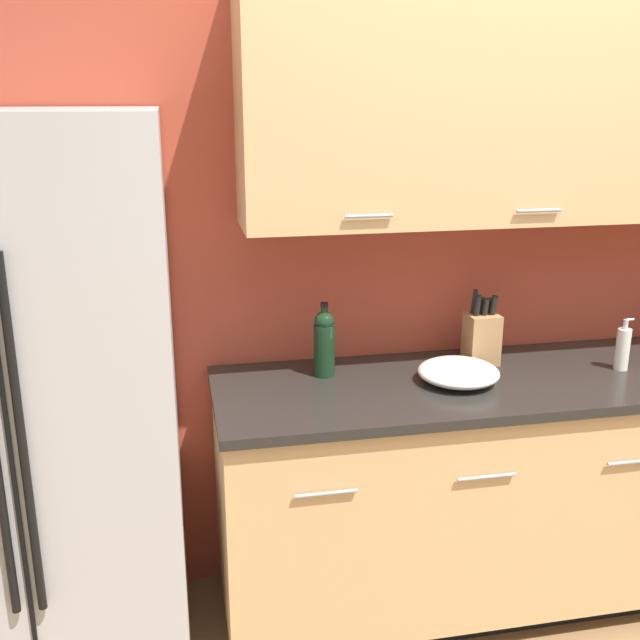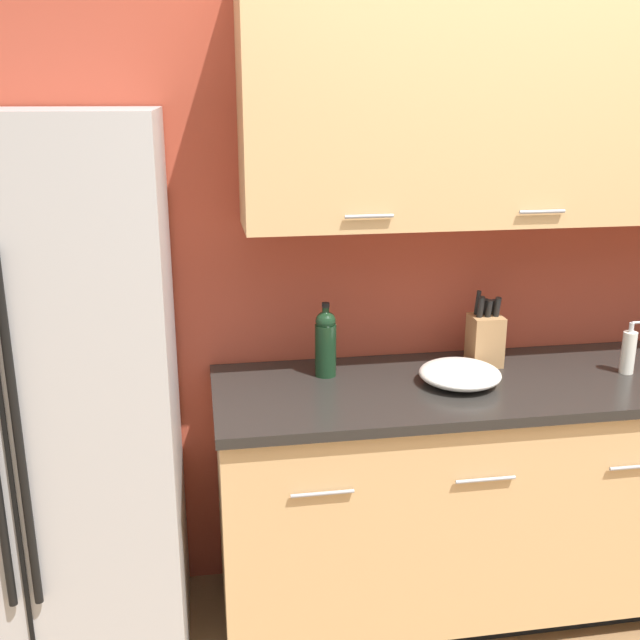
% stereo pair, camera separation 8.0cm
% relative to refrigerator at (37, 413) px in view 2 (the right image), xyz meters
% --- Properties ---
extents(wall_back, '(10.00, 0.39, 2.60)m').
position_rel_refrigerator_xyz_m(wall_back, '(1.74, 0.35, 0.54)').
color(wall_back, '#AD422D').
rests_on(wall_back, ground_plane).
extents(counter_unit, '(2.24, 0.64, 0.92)m').
position_rel_refrigerator_xyz_m(counter_unit, '(1.67, 0.06, -0.46)').
color(counter_unit, black).
rests_on(counter_unit, ground_plane).
extents(refrigerator, '(0.86, 0.77, 1.85)m').
position_rel_refrigerator_xyz_m(refrigerator, '(0.00, 0.00, 0.00)').
color(refrigerator, '#B2B2B5').
rests_on(refrigerator, ground_plane).
extents(knife_block, '(0.12, 0.11, 0.28)m').
position_rel_refrigerator_xyz_m(knife_block, '(1.56, 0.21, 0.10)').
color(knife_block, '#A87A4C').
rests_on(knife_block, counter_unit).
extents(wine_bottle, '(0.08, 0.08, 0.27)m').
position_rel_refrigerator_xyz_m(wine_bottle, '(0.96, 0.19, 0.12)').
color(wine_bottle, black).
rests_on(wine_bottle, counter_unit).
extents(soap_dispenser, '(0.06, 0.05, 0.19)m').
position_rel_refrigerator_xyz_m(soap_dispenser, '(2.04, 0.04, 0.07)').
color(soap_dispenser, silver).
rests_on(soap_dispenser, counter_unit).
extents(mixing_bowl, '(0.29, 0.29, 0.07)m').
position_rel_refrigerator_xyz_m(mixing_bowl, '(1.41, 0.03, 0.03)').
color(mixing_bowl, white).
rests_on(mixing_bowl, counter_unit).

